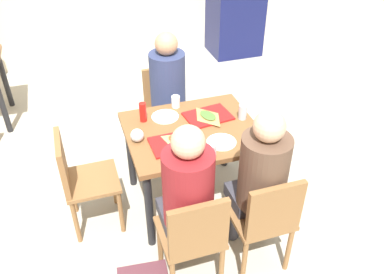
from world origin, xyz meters
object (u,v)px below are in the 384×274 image
(pizza_slice_a, at_px, (177,139))
(chair_far_side, at_px, (166,105))
(paper_plate_center, at_px, (165,117))
(foil_bundle, at_px, (137,135))
(tray_red_near, at_px, (175,143))
(plastic_cup_b, at_px, (211,150))
(paper_plate_near_edge, at_px, (221,142))
(chair_near_right, at_px, (266,217))
(person_in_brown_jacket, at_px, (260,176))
(person_far_side, at_px, (169,89))
(tray_red_far, at_px, (208,116))
(person_in_red, at_px, (187,193))
(plastic_cup_a, at_px, (176,102))
(main_table, at_px, (192,140))
(chair_left_end, at_px, (79,177))
(condiment_bottle, at_px, (143,112))
(soda_can, at_px, (243,112))
(chair_near_left, at_px, (194,235))
(pizza_slice_b, at_px, (208,116))

(pizza_slice_a, bearing_deg, chair_far_side, 80.55)
(paper_plate_center, xyz_separation_m, foil_bundle, (-0.28, -0.25, 0.05))
(tray_red_near, xyz_separation_m, plastic_cup_b, (0.20, -0.21, 0.04))
(paper_plate_near_edge, xyz_separation_m, pizza_slice_a, (-0.31, 0.11, 0.02))
(paper_plate_center, bearing_deg, pizza_slice_a, -90.54)
(paper_plate_near_edge, distance_m, pizza_slice_a, 0.33)
(chair_near_right, relative_size, plastic_cup_b, 8.52)
(tray_red_near, height_order, plastic_cup_b, plastic_cup_b)
(person_in_brown_jacket, height_order, person_far_side, same)
(paper_plate_near_edge, height_order, pizza_slice_a, pizza_slice_a)
(tray_red_far, bearing_deg, pizza_slice_a, -142.73)
(person_in_red, height_order, plastic_cup_b, person_in_red)
(pizza_slice_a, bearing_deg, paper_plate_near_edge, -19.14)
(tray_red_near, bearing_deg, pizza_slice_a, 45.04)
(paper_plate_near_edge, distance_m, foil_bundle, 0.62)
(person_in_brown_jacket, height_order, pizza_slice_a, person_in_brown_jacket)
(pizza_slice_a, bearing_deg, person_in_brown_jacket, -52.93)
(plastic_cup_a, bearing_deg, chair_near_right, -76.57)
(person_in_brown_jacket, distance_m, plastic_cup_b, 0.39)
(person_in_red, xyz_separation_m, plastic_cup_a, (0.23, 1.03, 0.05))
(person_in_red, bearing_deg, main_table, 69.21)
(plastic_cup_a, bearing_deg, chair_left_end, -157.42)
(chair_left_end, bearing_deg, tray_red_far, 6.78)
(tray_red_far, distance_m, paper_plate_near_edge, 0.36)
(main_table, height_order, condiment_bottle, condiment_bottle)
(chair_far_side, bearing_deg, person_in_red, -99.75)
(soda_can, bearing_deg, foil_bundle, -177.19)
(tray_red_far, height_order, condiment_bottle, condiment_bottle)
(chair_near_left, height_order, condiment_bottle, condiment_bottle)
(tray_red_far, bearing_deg, plastic_cup_a, 131.04)
(person_in_red, distance_m, pizza_slice_b, 0.88)
(main_table, height_order, pizza_slice_b, pizza_slice_b)
(paper_plate_center, distance_m, pizza_slice_a, 0.36)
(paper_plate_near_edge, bearing_deg, person_far_side, 99.59)
(chair_near_right, relative_size, chair_left_end, 1.00)
(person_far_side, distance_m, tray_red_far, 0.57)
(main_table, xyz_separation_m, plastic_cup_a, (-0.03, 0.36, 0.15))
(soda_can, bearing_deg, chair_far_side, 118.71)
(chair_near_right, height_order, condiment_bottle, condiment_bottle)
(chair_near_right, relative_size, person_in_brown_jacket, 0.68)
(foil_bundle, bearing_deg, person_in_red, -74.65)
(chair_far_side, bearing_deg, foil_bundle, -117.47)
(pizza_slice_b, bearing_deg, tray_red_far, 67.02)
(chair_near_right, height_order, chair_left_end, same)
(chair_left_end, bearing_deg, tray_red_near, -11.73)
(main_table, relative_size, pizza_slice_b, 3.77)
(main_table, xyz_separation_m, person_far_side, (-0.00, 0.67, 0.11))
(chair_far_side, relative_size, chair_left_end, 1.00)
(condiment_bottle, bearing_deg, main_table, -35.26)
(soda_can, bearing_deg, person_in_red, -134.82)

